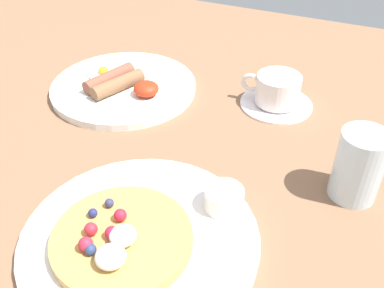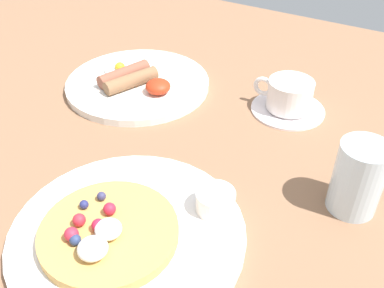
# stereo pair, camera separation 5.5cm
# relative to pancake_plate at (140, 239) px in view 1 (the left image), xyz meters

# --- Properties ---
(ground_plane) EXTENTS (1.89, 1.30, 0.03)m
(ground_plane) POSITION_rel_pancake_plate_xyz_m (-0.04, 0.16, -0.02)
(ground_plane) COLOR brown
(pancake_plate) EXTENTS (0.29, 0.29, 0.01)m
(pancake_plate) POSITION_rel_pancake_plate_xyz_m (0.00, 0.00, 0.00)
(pancake_plate) COLOR white
(pancake_plate) RESTS_ON ground_plane
(pancake_with_berries) EXTENTS (0.17, 0.17, 0.03)m
(pancake_with_berries) POSITION_rel_pancake_plate_xyz_m (-0.01, -0.02, 0.02)
(pancake_with_berries) COLOR tan
(pancake_with_berries) RESTS_ON pancake_plate
(syrup_ramekin) EXTENTS (0.05, 0.05, 0.03)m
(syrup_ramekin) POSITION_rel_pancake_plate_xyz_m (0.08, 0.09, 0.02)
(syrup_ramekin) COLOR white
(syrup_ramekin) RESTS_ON pancake_plate
(breakfast_plate) EXTENTS (0.27, 0.27, 0.01)m
(breakfast_plate) POSITION_rel_pancake_plate_xyz_m (-0.21, 0.31, 0.00)
(breakfast_plate) COLOR white
(breakfast_plate) RESTS_ON ground_plane
(fried_breakfast) EXTENTS (0.17, 0.12, 0.03)m
(fried_breakfast) POSITION_rel_pancake_plate_xyz_m (-0.21, 0.29, 0.02)
(fried_breakfast) COLOR brown
(fried_breakfast) RESTS_ON breakfast_plate
(coffee_saucer) EXTENTS (0.13, 0.13, 0.01)m
(coffee_saucer) POSITION_rel_pancake_plate_xyz_m (0.07, 0.37, -0.00)
(coffee_saucer) COLOR white
(coffee_saucer) RESTS_ON ground_plane
(coffee_cup) EXTENTS (0.11, 0.08, 0.05)m
(coffee_cup) POSITION_rel_pancake_plate_xyz_m (0.07, 0.37, 0.03)
(coffee_cup) COLOR white
(coffee_cup) RESTS_ON coffee_saucer
(water_glass) EXTENTS (0.06, 0.06, 0.10)m
(water_glass) POSITION_rel_pancake_plate_xyz_m (0.22, 0.19, 0.04)
(water_glass) COLOR silver
(water_glass) RESTS_ON ground_plane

